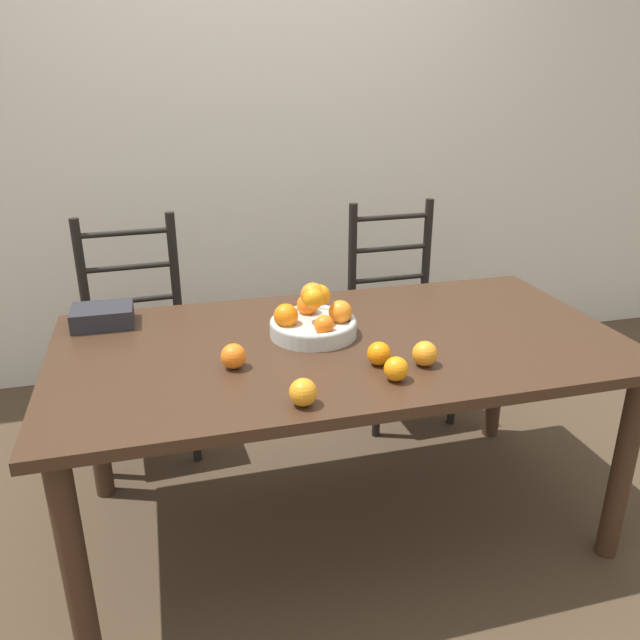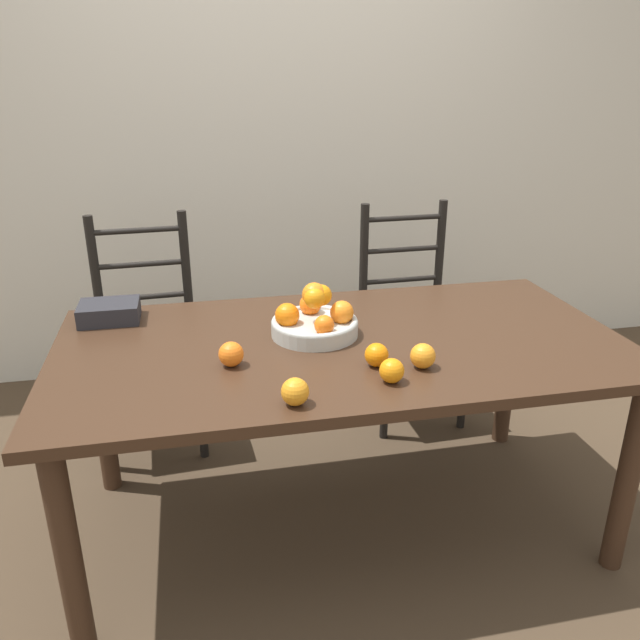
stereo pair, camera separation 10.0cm
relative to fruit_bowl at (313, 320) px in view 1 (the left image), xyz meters
The scene contains 12 objects.
ground_plane 0.79m from the fruit_bowl, 39.77° to the right, with size 12.00×12.00×0.00m, color #423323.
wall_back 1.51m from the fruit_bowl, 86.84° to the left, with size 8.00×0.06×2.60m.
dining_table 0.17m from the fruit_bowl, 39.77° to the right, with size 1.84×0.95×0.73m.
fruit_bowl is the anchor object (origin of this frame).
orange_loose_0 0.41m from the fruit_bowl, 49.95° to the right, with size 0.08×0.08×0.08m.
orange_loose_1 0.34m from the fruit_bowl, 147.86° to the right, with size 0.08×0.08×0.08m.
orange_loose_2 0.41m from the fruit_bowl, 69.47° to the right, with size 0.07×0.07×0.07m.
orange_loose_3 0.30m from the fruit_bowl, 64.14° to the right, with size 0.07×0.07×0.07m.
orange_loose_4 0.48m from the fruit_bowl, 107.69° to the right, with size 0.07×0.07×0.07m.
chair_left 0.96m from the fruit_bowl, 131.19° to the left, with size 0.44×0.42×1.00m.
chair_right 0.95m from the fruit_bowl, 49.06° to the left, with size 0.43×0.41×1.00m.
book_stack 0.73m from the fruit_bowl, 158.16° to the left, with size 0.20×0.16×0.07m.
Camera 1 is at (-0.55, -1.79, 1.54)m, focal length 35.00 mm.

